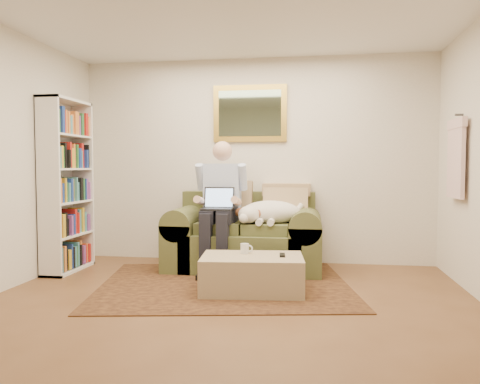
% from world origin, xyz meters
% --- Properties ---
extents(room_shell, '(4.51, 5.00, 2.61)m').
position_xyz_m(room_shell, '(0.00, 0.35, 1.30)').
color(room_shell, brown).
rests_on(room_shell, ground).
extents(rug, '(2.85, 2.44, 0.01)m').
position_xyz_m(rug, '(-0.15, 1.22, 0.01)').
color(rug, black).
rests_on(rug, room_shell).
extents(sofa, '(1.81, 0.92, 1.09)m').
position_xyz_m(sofa, '(-0.06, 2.01, 0.31)').
color(sofa, '#464926').
rests_on(sofa, room_shell).
extents(seated_man, '(0.60, 0.85, 1.53)m').
position_xyz_m(seated_man, '(-0.33, 1.84, 0.76)').
color(seated_man, '#8C9ED8').
rests_on(seated_man, sofa).
extents(laptop, '(0.35, 0.28, 0.26)m').
position_xyz_m(laptop, '(-0.33, 1.77, 0.80)').
color(laptop, black).
rests_on(laptop, seated_man).
extents(sleeping_dog, '(0.75, 0.47, 0.28)m').
position_xyz_m(sleeping_dog, '(0.27, 1.92, 0.69)').
color(sleeping_dog, white).
rests_on(sleeping_dog, sofa).
extents(ottoman, '(1.03, 0.71, 0.36)m').
position_xyz_m(ottoman, '(0.17, 0.99, 0.18)').
color(ottoman, tan).
rests_on(ottoman, room_shell).
extents(coffee_mug, '(0.08, 0.08, 0.10)m').
position_xyz_m(coffee_mug, '(0.08, 1.10, 0.41)').
color(coffee_mug, white).
rests_on(coffee_mug, ottoman).
extents(tv_remote, '(0.06, 0.15, 0.02)m').
position_xyz_m(tv_remote, '(0.46, 1.03, 0.37)').
color(tv_remote, black).
rests_on(tv_remote, ottoman).
extents(bookshelf, '(0.28, 0.80, 2.00)m').
position_xyz_m(bookshelf, '(-2.10, 1.60, 1.00)').
color(bookshelf, white).
rests_on(bookshelf, room_shell).
extents(wall_mirror, '(0.94, 0.04, 0.72)m').
position_xyz_m(wall_mirror, '(-0.06, 2.47, 1.90)').
color(wall_mirror, gold).
rests_on(wall_mirror, room_shell).
extents(hanging_shirt, '(0.06, 0.52, 0.90)m').
position_xyz_m(hanging_shirt, '(2.19, 1.60, 1.35)').
color(hanging_shirt, '#F2C8CB').
rests_on(hanging_shirt, room_shell).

